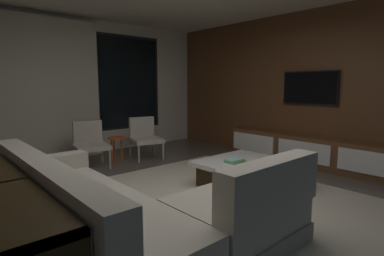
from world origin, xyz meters
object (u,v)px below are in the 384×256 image
accent_chair_near_window (145,136)px  mounted_tv (310,88)px  side_stool (116,142)px  console_table_behind_couch (1,228)px  media_console (312,152)px  coffee_table (248,174)px  sectional_couch (128,215)px  book_stack_on_coffee_table (234,161)px  accent_chair_by_curtain (90,141)px

accent_chair_near_window → mounted_tv: (1.98, -2.26, 0.92)m
side_stool → console_table_behind_couch: 3.47m
accent_chair_near_window → media_console: accent_chair_near_window is taller
coffee_table → accent_chair_near_window: bearing=92.1°
sectional_couch → console_table_behind_couch: (-0.91, 0.13, 0.13)m
book_stack_on_coffee_table → accent_chair_by_curtain: 2.59m
media_console → console_table_behind_couch: 4.64m
accent_chair_by_curtain → accent_chair_near_window: bearing=-5.0°
side_stool → media_console: media_console is taller
book_stack_on_coffee_table → console_table_behind_couch: size_ratio=0.12×
sectional_couch → coffee_table: sectional_couch is taller
coffee_table → accent_chair_by_curtain: 2.76m
book_stack_on_coffee_table → accent_chair_by_curtain: (-0.98, 2.40, 0.05)m
sectional_couch → mounted_tv: (3.90, 0.44, 1.06)m
coffee_table → book_stack_on_coffee_table: 0.27m
accent_chair_by_curtain → media_console: (2.84, -2.55, -0.18)m
mounted_tv → accent_chair_near_window: bearing=131.1°
accent_chair_near_window → side_stool: 0.58m
media_console → accent_chair_near_window: bearing=126.1°
coffee_table → side_stool: bearing=105.0°
sectional_couch → media_console: sectional_couch is taller
mounted_tv → console_table_behind_couch: bearing=-176.2°
sectional_couch → mounted_tv: size_ratio=2.49×
accent_chair_near_window → accent_chair_by_curtain: same height
side_stool → mounted_tv: mounted_tv is taller
side_stool → coffee_table: bearing=-75.0°
accent_chair_by_curtain → mounted_tv: 3.94m
sectional_couch → coffee_table: bearing=8.2°
coffee_table → console_table_behind_couch: size_ratio=0.55×
side_stool → console_table_behind_couch: size_ratio=0.22×
book_stack_on_coffee_table → media_console: bearing=-4.7°
side_stool → mounted_tv: 3.58m
sectional_couch → side_stool: sectional_couch is taller
accent_chair_by_curtain → media_console: accent_chair_by_curtain is taller
coffee_table → book_stack_on_coffee_table: book_stack_on_coffee_table is taller
book_stack_on_coffee_table → accent_chair_near_window: bearing=88.4°
sectional_couch → media_console: 3.73m
book_stack_on_coffee_table → mounted_tv: bearing=1.3°
sectional_couch → accent_chair_near_window: 3.32m
sectional_couch → accent_chair_by_curtain: (0.88, 2.80, 0.14)m
side_stool → media_console: size_ratio=0.15×
sectional_couch → coffee_table: (2.01, 0.29, -0.10)m
accent_chair_near_window → console_table_behind_couch: (-2.84, -2.58, -0.01)m
book_stack_on_coffee_table → accent_chair_by_curtain: bearing=112.2°
side_stool → console_table_behind_couch: bearing=-130.7°
accent_chair_by_curtain → console_table_behind_couch: 3.22m
media_console → side_stool: bearing=133.4°
sectional_couch → accent_chair_near_window: bearing=54.6°
book_stack_on_coffee_table → media_console: 1.87m
accent_chair_near_window → accent_chair_by_curtain: bearing=175.0°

